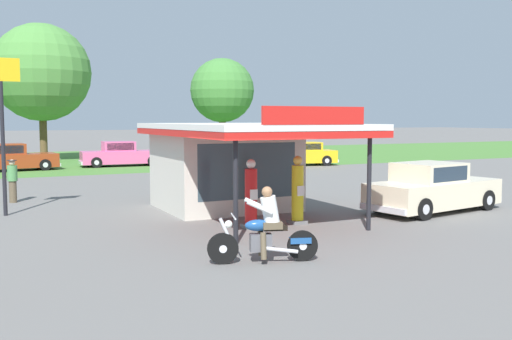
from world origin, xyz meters
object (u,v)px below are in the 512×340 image
Objects in this scene: parked_car_second_row_spare at (9,159)px; roadside_pole_sign at (2,109)px; parked_car_back_row_far_right at (300,155)px; gas_pump_nearside at (251,197)px; gas_pump_offside at (298,193)px; motorcycle_with_rider at (265,231)px; parked_car_back_row_centre_right at (122,155)px; bystander_leaning_by_kiosk at (12,180)px; featured_classic_sedan at (433,189)px.

roadside_pole_sign is (-0.91, -16.59, 2.56)m from parked_car_second_row_spare.
gas_pump_nearside is at bearing -123.80° from parked_car_back_row_far_right.
gas_pump_nearside is 0.37× the size of parked_car_back_row_far_right.
gas_pump_nearside is at bearing -180.00° from gas_pump_offside.
roadside_pole_sign reaches higher than motorcycle_with_rider.
parked_car_back_row_far_right is at bearing -23.10° from parked_car_back_row_centre_right.
bystander_leaning_by_kiosk is 3.82m from roadside_pole_sign.
parked_car_back_row_far_right is (10.52, 17.89, -0.20)m from gas_pump_offside.
parked_car_second_row_spare is at bearing 103.02° from gas_pump_nearside.
roadside_pole_sign is at bearing -97.29° from bystander_leaning_by_kiosk.
gas_pump_offside is 0.40× the size of roadside_pole_sign.
parked_car_back_row_centre_right is at bearing 85.94° from gas_pump_nearside.
parked_car_back_row_centre_right is (2.96, 25.88, 0.04)m from motorcycle_with_rider.
featured_classic_sedan is 13.61m from roadside_pole_sign.
gas_pump_nearside is 0.35× the size of parked_car_back_row_centre_right.
gas_pump_offside is at bearing -90.33° from parked_car_back_row_centre_right.
gas_pump_nearside is 0.98× the size of gas_pump_offside.
gas_pump_offside is at bearing -34.59° from roadside_pole_sign.
parked_car_second_row_spare is 1.13× the size of roadside_pole_sign.
parked_car_back_row_far_right is at bearing 72.78° from featured_classic_sedan.
gas_pump_nearside is 8.17m from roadside_pole_sign.
motorcycle_with_rider is 0.47× the size of roadside_pole_sign.
featured_classic_sedan is at bearing 24.27° from motorcycle_with_rider.
gas_pump_offside is 22.33m from parked_car_back_row_centre_right.
parked_car_back_row_centre_right is 1.12× the size of roadside_pole_sign.
parked_car_back_row_far_right is at bearing 59.54° from gas_pump_offside.
gas_pump_offside is 4.55m from motorcycle_with_rider.
parked_car_back_row_far_right is (11.98, 17.89, -0.18)m from gas_pump_nearside.
bystander_leaning_by_kiosk is (-7.01, 7.99, -0.07)m from gas_pump_offside.
gas_pump_offside reaches higher than parked_car_back_row_centre_right.
parked_car_back_row_centre_right is (6.60, 0.65, -0.02)m from parked_car_second_row_spare.
bystander_leaning_by_kiosk is (-17.53, -9.90, 0.13)m from parked_car_back_row_far_right.
gas_pump_nearside is at bearing -55.22° from bystander_leaning_by_kiosk.
gas_pump_offside is at bearing -120.46° from parked_car_back_row_far_right.
roadside_pole_sign is (-0.37, -2.90, 2.46)m from bystander_leaning_by_kiosk.
parked_car_back_row_centre_right is at bearing 156.90° from parked_car_back_row_far_right.
gas_pump_nearside is 22.25m from parked_car_second_row_spare.
gas_pump_nearside reaches higher than bystander_leaning_by_kiosk.
roadside_pole_sign is at bearing 145.41° from gas_pump_offside.
motorcycle_with_rider is at bearing -121.90° from parked_car_back_row_far_right.
gas_pump_nearside reaches higher than motorcycle_with_rider.
parked_car_back_row_centre_right is 18.98m from roadside_pole_sign.
parked_car_back_row_centre_right reaches higher than bystander_leaning_by_kiosk.
parked_car_back_row_centre_right is (-4.83, 22.37, -0.02)m from featured_classic_sedan.
gas_pump_offside reaches higher than featured_classic_sedan.
bystander_leaning_by_kiosk reaches higher than parked_car_back_row_far_right.
parked_car_second_row_spare is 1.06× the size of parked_car_back_row_far_right.
gas_pump_offside reaches higher than parked_car_second_row_spare.
motorcycle_with_rider is at bearing -70.12° from bystander_leaning_by_kiosk.
parked_car_back_row_far_right is at bearing -12.55° from parked_car_second_row_spare.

